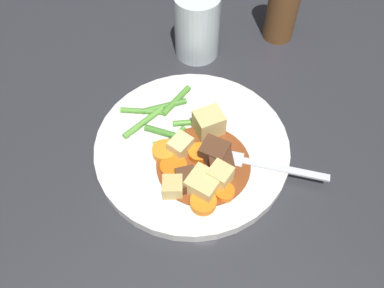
# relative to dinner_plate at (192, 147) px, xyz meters

# --- Properties ---
(ground_plane) EXTENTS (3.00, 3.00, 0.00)m
(ground_plane) POSITION_rel_dinner_plate_xyz_m (0.00, 0.00, -0.01)
(ground_plane) COLOR #2D2D33
(dinner_plate) EXTENTS (0.27, 0.27, 0.02)m
(dinner_plate) POSITION_rel_dinner_plate_xyz_m (0.00, 0.00, 0.00)
(dinner_plate) COLOR white
(dinner_plate) RESTS_ON ground_plane
(stew_sauce) EXTENTS (0.13, 0.13, 0.00)m
(stew_sauce) POSITION_rel_dinner_plate_xyz_m (0.04, -0.00, 0.01)
(stew_sauce) COLOR brown
(stew_sauce) RESTS_ON dinner_plate
(carrot_slice_0) EXTENTS (0.05, 0.05, 0.01)m
(carrot_slice_0) POSITION_rel_dinner_plate_xyz_m (-0.00, -0.04, 0.01)
(carrot_slice_0) COLOR orange
(carrot_slice_0) RESTS_ON dinner_plate
(carrot_slice_1) EXTENTS (0.03, 0.03, 0.01)m
(carrot_slice_1) POSITION_rel_dinner_plate_xyz_m (0.09, 0.01, 0.01)
(carrot_slice_1) COLOR orange
(carrot_slice_1) RESTS_ON dinner_plate
(carrot_slice_2) EXTENTS (0.03, 0.03, 0.01)m
(carrot_slice_2) POSITION_rel_dinner_plate_xyz_m (0.02, -0.00, 0.02)
(carrot_slice_2) COLOR orange
(carrot_slice_2) RESTS_ON dinner_plate
(carrot_slice_3) EXTENTS (0.05, 0.05, 0.01)m
(carrot_slice_3) POSITION_rel_dinner_plate_xyz_m (0.03, -0.04, 0.01)
(carrot_slice_3) COLOR orange
(carrot_slice_3) RESTS_ON dinner_plate
(carrot_slice_4) EXTENTS (0.05, 0.05, 0.01)m
(carrot_slice_4) POSITION_rel_dinner_plate_xyz_m (0.09, -0.03, 0.01)
(carrot_slice_4) COLOR orange
(carrot_slice_4) RESTS_ON dinner_plate
(potato_chunk_0) EXTENTS (0.04, 0.04, 0.03)m
(potato_chunk_0) POSITION_rel_dinner_plate_xyz_m (0.07, 0.01, 0.02)
(potato_chunk_0) COLOR #E5CC7A
(potato_chunk_0) RESTS_ON dinner_plate
(potato_chunk_1) EXTENTS (0.03, 0.04, 0.04)m
(potato_chunk_1) POSITION_rel_dinner_plate_xyz_m (-0.01, 0.03, 0.03)
(potato_chunk_1) COLOR #E5CC7A
(potato_chunk_1) RESTS_ON dinner_plate
(potato_chunk_2) EXTENTS (0.04, 0.04, 0.03)m
(potato_chunk_2) POSITION_rel_dinner_plate_xyz_m (0.01, -0.02, 0.02)
(potato_chunk_2) COLOR #EAD68C
(potato_chunk_2) RESTS_ON dinner_plate
(potato_chunk_3) EXTENTS (0.03, 0.03, 0.02)m
(potato_chunk_3) POSITION_rel_dinner_plate_xyz_m (0.06, -0.05, 0.02)
(potato_chunk_3) COLOR #DBBC6B
(potato_chunk_3) RESTS_ON dinner_plate
(potato_chunk_4) EXTENTS (0.05, 0.05, 0.03)m
(potato_chunk_4) POSITION_rel_dinner_plate_xyz_m (0.07, -0.02, 0.02)
(potato_chunk_4) COLOR #E5CC7A
(potato_chunk_4) RESTS_ON dinner_plate
(meat_chunk_0) EXTENTS (0.05, 0.05, 0.03)m
(meat_chunk_0) POSITION_rel_dinner_plate_xyz_m (0.03, 0.02, 0.02)
(meat_chunk_0) COLOR #56331E
(meat_chunk_0) RESTS_ON dinner_plate
(meat_chunk_1) EXTENTS (0.04, 0.04, 0.03)m
(meat_chunk_1) POSITION_rel_dinner_plate_xyz_m (0.05, 0.02, 0.02)
(meat_chunk_1) COLOR #4C2B19
(meat_chunk_1) RESTS_ON dinner_plate
(meat_chunk_2) EXTENTS (0.03, 0.03, 0.02)m
(meat_chunk_2) POSITION_rel_dinner_plate_xyz_m (0.06, -0.03, 0.02)
(meat_chunk_2) COLOR #56331E
(meat_chunk_2) RESTS_ON dinner_plate
(green_bean_0) EXTENTS (0.02, 0.07, 0.01)m
(green_bean_0) POSITION_rel_dinner_plate_xyz_m (-0.08, -0.01, 0.01)
(green_bean_0) COLOR #4C8E33
(green_bean_0) RESTS_ON dinner_plate
(green_bean_1) EXTENTS (0.04, 0.06, 0.01)m
(green_bean_1) POSITION_rel_dinner_plate_xyz_m (-0.08, 0.01, 0.01)
(green_bean_1) COLOR #599E38
(green_bean_1) RESTS_ON dinner_plate
(green_bean_2) EXTENTS (0.02, 0.05, 0.01)m
(green_bean_2) POSITION_rel_dinner_plate_xyz_m (-0.01, -0.03, 0.01)
(green_bean_2) COLOR #66AD42
(green_bean_2) RESTS_ON dinner_plate
(green_bean_3) EXTENTS (0.03, 0.07, 0.01)m
(green_bean_3) POSITION_rel_dinner_plate_xyz_m (-0.03, 0.02, 0.01)
(green_bean_3) COLOR #599E38
(green_bean_3) RESTS_ON dinner_plate
(green_bean_4) EXTENTS (0.05, 0.05, 0.01)m
(green_bean_4) POSITION_rel_dinner_plate_xyz_m (-0.03, -0.03, 0.01)
(green_bean_4) COLOR #4C8E33
(green_bean_4) RESTS_ON dinner_plate
(green_bean_5) EXTENTS (0.03, 0.07, 0.01)m
(green_bean_5) POSITION_rel_dinner_plate_xyz_m (-0.06, -0.05, 0.01)
(green_bean_5) COLOR #66AD42
(green_bean_5) RESTS_ON dinner_plate
(green_bean_6) EXTENTS (0.04, 0.06, 0.01)m
(green_bean_6) POSITION_rel_dinner_plate_xyz_m (-0.08, -0.04, 0.01)
(green_bean_6) COLOR #599E38
(green_bean_6) RESTS_ON dinner_plate
(green_bean_7) EXTENTS (0.04, 0.06, 0.01)m
(green_bean_7) POSITION_rel_dinner_plate_xyz_m (-0.01, -0.03, 0.01)
(green_bean_7) COLOR #599E38
(green_bean_7) RESTS_ON dinner_plate
(fork) EXTENTS (0.12, 0.15, 0.00)m
(fork) POSITION_rel_dinner_plate_xyz_m (0.07, 0.07, 0.01)
(fork) COLOR silver
(fork) RESTS_ON dinner_plate
(water_glass) EXTENTS (0.07, 0.07, 0.11)m
(water_glass) POSITION_rel_dinner_plate_xyz_m (-0.18, 0.09, 0.05)
(water_glass) COLOR silver
(water_glass) RESTS_ON ground_plane
(pepper_mill) EXTENTS (0.05, 0.05, 0.14)m
(pepper_mill) POSITION_rel_dinner_plate_xyz_m (-0.16, 0.24, 0.06)
(pepper_mill) COLOR brown
(pepper_mill) RESTS_ON ground_plane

